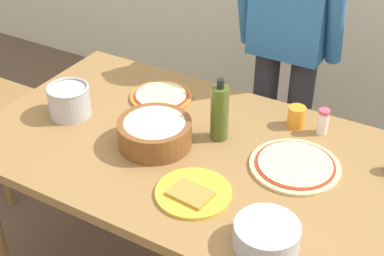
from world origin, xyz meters
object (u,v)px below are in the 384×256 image
Objects in this scene: steel_pot at (69,100)px; cup_orange at (296,117)px; plate_with_slice at (193,193)px; pizza_cooked_on_tray at (161,96)px; dining_table at (186,164)px; mixing_bowl_steel at (267,235)px; salt_shaker at (323,122)px; person_cook at (289,35)px; popcorn_bowl at (155,131)px; olive_oil_bottle at (220,113)px; pizza_raw_on_board at (295,165)px.

steel_pot is 0.92m from cup_orange.
pizza_cooked_on_tray is at bearing 132.01° from plate_with_slice.
dining_table is 0.58m from mixing_bowl_steel.
steel_pot is 1.02m from salt_shaker.
plate_with_slice is 1.30× the size of mixing_bowl_steel.
steel_pot is (-0.99, 0.28, 0.03)m from mixing_bowl_steel.
salt_shaker is (0.32, -0.42, -0.13)m from person_cook.
popcorn_bowl is 1.40× the size of mixing_bowl_steel.
cup_orange is at bearing 42.67° from popcorn_bowl.
dining_table is 0.25m from olive_oil_bottle.
salt_shaker reaches higher than cup_orange.
person_cook reaches higher than cup_orange.
plate_with_slice is (-0.24, -0.31, -0.00)m from pizza_raw_on_board.
dining_table is 5.71× the size of popcorn_bowl.
steel_pot is (-0.25, -0.30, 0.06)m from pizza_cooked_on_tray.
mixing_bowl_steel is at bearing -76.65° from cup_orange.
popcorn_bowl is 0.25m from olive_oil_bottle.
person_cook reaches higher than dining_table.
plate_with_slice is 3.06× the size of cup_orange.
plate_with_slice is at bearing 163.57° from mixing_bowl_steel.
olive_oil_bottle is 0.63m from steel_pot.
popcorn_bowl is (0.16, -0.30, 0.05)m from pizza_cooked_on_tray.
popcorn_bowl is (-0.51, -0.13, 0.05)m from pizza_raw_on_board.
cup_orange reaches higher than plate_with_slice.
dining_table is at bearing -97.59° from person_cook.
steel_pot reaches higher than cup_orange.
popcorn_bowl reaches higher than dining_table.
mixing_bowl_steel is at bearing -48.37° from olive_oil_bottle.
pizza_cooked_on_tray is 3.16× the size of cup_orange.
popcorn_bowl is 1.09× the size of olive_oil_bottle.
steel_pot is at bearing -155.43° from cup_orange.
person_cook is 8.10× the size of mixing_bowl_steel.
steel_pot is (-0.69, 0.19, 0.06)m from plate_with_slice.
steel_pot reaches higher than salt_shaker.
dining_table is 18.82× the size of cup_orange.
olive_oil_bottle is (-0.38, 0.43, 0.07)m from mixing_bowl_steel.
mixing_bowl_steel is 1.89× the size of salt_shaker.
person_cook reaches higher than popcorn_bowl.
pizza_cooked_on_tray is at bearing 49.43° from steel_pot.
pizza_raw_on_board is 0.41m from mixing_bowl_steel.
person_cook is 0.84m from popcorn_bowl.
salt_shaker is at bearing 7.28° from pizza_cooked_on_tray.
olive_oil_bottle is at bearing 174.50° from pizza_raw_on_board.
pizza_cooked_on_tray is 1.05× the size of olive_oil_bottle.
dining_table is 4.90× the size of pizza_raw_on_board.
steel_pot is (-0.52, -0.05, 0.16)m from dining_table.
pizza_cooked_on_tray is 0.34m from popcorn_bowl.
pizza_raw_on_board is at bearing -69.58° from cup_orange.
person_cook is at bearing 93.73° from plate_with_slice.
plate_with_slice reaches higher than pizza_cooked_on_tray.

